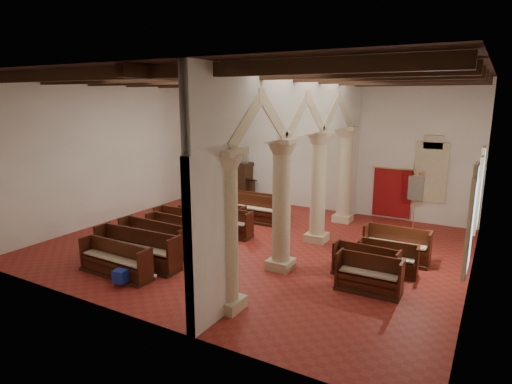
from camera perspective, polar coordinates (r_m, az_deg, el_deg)
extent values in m
plane|color=maroon|center=(15.66, -0.18, -7.04)|extent=(14.00, 14.00, 0.00)
plane|color=black|center=(14.77, -0.19, 15.46)|extent=(14.00, 14.00, 0.00)
cube|color=white|center=(20.30, 8.33, 6.06)|extent=(14.00, 0.02, 6.00)
cube|color=white|center=(10.26, -17.14, -0.70)|extent=(14.00, 0.02, 6.00)
cube|color=white|center=(19.35, -18.54, 5.23)|extent=(0.02, 12.00, 6.00)
cube|color=white|center=(12.99, 27.68, 1.12)|extent=(0.02, 12.00, 6.00)
cube|color=beige|center=(11.20, -3.78, -14.56)|extent=(0.75, 0.75, 0.30)
cylinder|color=beige|center=(10.51, -3.92, -5.79)|extent=(0.56, 0.56, 3.30)
cube|color=beige|center=(13.57, 3.31, -9.54)|extent=(0.75, 0.75, 0.30)
cylinder|color=beige|center=(13.00, 3.40, -2.18)|extent=(0.56, 0.56, 3.30)
cube|color=beige|center=(16.15, 8.08, -5.98)|extent=(0.75, 0.75, 0.30)
cylinder|color=beige|center=(15.68, 8.28, 0.27)|extent=(0.56, 0.56, 3.30)
cube|color=beige|center=(18.86, 11.48, -3.40)|extent=(0.75, 0.75, 0.30)
cylinder|color=beige|center=(18.45, 11.72, 1.99)|extent=(0.56, 0.56, 3.30)
cube|color=white|center=(13.94, 6.37, 11.59)|extent=(0.25, 11.90, 1.93)
cube|color=#327154|center=(11.70, 26.85, -3.96)|extent=(0.03, 1.00, 2.20)
cube|color=#327154|center=(15.59, 27.72, -0.19)|extent=(0.03, 1.00, 2.20)
cube|color=#327154|center=(19.16, 22.29, 2.45)|extent=(1.00, 0.03, 2.20)
cube|color=#311F0F|center=(22.22, -3.18, 1.24)|extent=(2.00, 0.80, 1.80)
cube|color=#311F0F|center=(22.05, -3.21, 3.79)|extent=(2.10, 0.85, 0.20)
cube|color=#3A1E12|center=(21.81, -0.56, -1.24)|extent=(0.52, 0.52, 0.10)
cube|color=#3A1E12|center=(21.69, -0.56, 0.08)|extent=(0.25, 0.25, 1.14)
cube|color=#3A1E12|center=(21.49, -0.67, 1.66)|extent=(0.56, 0.47, 0.20)
cube|color=maroon|center=(19.53, 17.66, -0.17)|extent=(1.60, 0.06, 2.10)
cylinder|color=gold|center=(19.31, 17.86, 3.01)|extent=(1.80, 0.04, 0.04)
cone|color=#311F0F|center=(17.43, 20.08, -5.55)|extent=(0.38, 0.38, 0.13)
cylinder|color=gold|center=(17.11, 20.38, -1.67)|extent=(0.04, 0.04, 2.56)
cylinder|color=gold|center=(16.87, 20.69, 2.20)|extent=(0.20, 0.73, 0.03)
cube|color=#161D4F|center=(16.95, 20.54, 0.42)|extent=(0.58, 0.15, 0.91)
cube|color=navy|center=(12.94, -17.63, -10.65)|extent=(0.39, 0.33, 0.37)
cube|color=#16379C|center=(13.82, -3.61, -8.59)|extent=(0.35, 0.29, 0.35)
cube|color=navy|center=(16.23, -3.09, -5.45)|extent=(0.32, 0.28, 0.28)
cylinder|color=white|center=(13.63, -18.07, -10.03)|extent=(0.91, 0.10, 0.09)
cylinder|color=white|center=(13.34, -14.72, -10.31)|extent=(0.99, 0.14, 0.10)
cube|color=#311F0F|center=(13.77, -18.15, -10.30)|extent=(2.57, 0.74, 0.10)
cube|color=#3E1E0D|center=(13.65, -18.38, -9.32)|extent=(2.42, 0.45, 0.44)
cube|color=#3E1E0D|center=(13.70, -17.76, -8.11)|extent=(2.41, 0.13, 0.92)
cube|color=#3E1E0D|center=(14.51, -21.58, -7.23)|extent=(0.08, 0.58, 0.92)
cube|color=#3E1E0D|center=(12.75, -14.42, -9.46)|extent=(0.08, 0.58, 0.92)
cube|color=#C7B793|center=(13.56, -18.45, -8.37)|extent=(2.32, 0.40, 0.05)
cube|color=#311F0F|center=(14.33, -15.54, -9.20)|extent=(3.08, 0.87, 0.11)
cube|color=#45210E|center=(14.18, -15.77, -8.13)|extent=(2.92, 0.54, 0.49)
cube|color=#45210E|center=(14.26, -15.11, -6.81)|extent=(2.91, 0.18, 1.04)
cube|color=#45210E|center=(15.20, -19.61, -5.90)|extent=(0.10, 0.66, 1.04)
cube|color=#45210E|center=(13.17, -10.97, -8.22)|extent=(0.10, 0.66, 1.04)
cube|color=#C7B793|center=(14.09, -15.83, -7.08)|extent=(2.80, 0.49, 0.05)
cube|color=#311F0F|center=(15.28, -13.41, -7.70)|extent=(2.87, 0.84, 0.10)
cube|color=#431E0E|center=(15.15, -13.60, -6.74)|extent=(2.71, 0.52, 0.47)
cube|color=#431E0E|center=(15.23, -13.04, -5.58)|extent=(2.69, 0.18, 0.98)
cube|color=#431E0E|center=(16.06, -17.10, -4.87)|extent=(0.10, 0.62, 0.98)
cube|color=#431E0E|center=(14.24, -9.35, -6.70)|extent=(0.10, 0.62, 0.98)
cube|color=#C7B793|center=(15.07, -13.65, -5.81)|extent=(2.60, 0.48, 0.05)
cube|color=#311F0F|center=(16.02, -10.45, -6.62)|extent=(2.69, 0.81, 0.10)
cube|color=#40150D|center=(15.90, -10.60, -5.77)|extent=(2.53, 0.52, 0.43)
cube|color=#40150D|center=(15.99, -10.13, -4.76)|extent=(2.51, 0.20, 0.91)
cube|color=#40150D|center=(16.71, -13.90, -4.17)|extent=(0.10, 0.57, 0.91)
cube|color=#40150D|center=(15.10, -6.69, -5.68)|extent=(0.10, 0.57, 0.91)
cube|color=#C7B793|center=(15.83, -10.64, -4.95)|extent=(2.43, 0.47, 0.05)
cube|color=#311F0F|center=(16.60, -8.71, -5.85)|extent=(3.16, 0.77, 0.10)
cube|color=#47210F|center=(16.48, -8.85, -4.99)|extent=(3.00, 0.47, 0.45)
cube|color=#47210F|center=(16.58, -8.38, -3.96)|extent=(2.99, 0.14, 0.95)
cube|color=#47210F|center=(17.43, -12.70, -3.32)|extent=(0.08, 0.60, 0.95)
cube|color=#47210F|center=(15.59, -4.27, -4.93)|extent=(0.08, 0.60, 0.95)
cube|color=#C7B793|center=(16.41, -8.88, -4.15)|extent=(2.88, 0.42, 0.05)
cube|color=#311F0F|center=(16.96, -5.45, -5.37)|extent=(3.13, 0.79, 0.10)
cube|color=#46240F|center=(16.84, -5.56, -4.53)|extent=(2.97, 0.49, 0.45)
cube|color=#46240F|center=(16.95, -5.14, -3.54)|extent=(2.96, 0.16, 0.94)
cube|color=#46240F|center=(17.71, -9.47, -2.95)|extent=(0.09, 0.60, 0.94)
cube|color=#46240F|center=(16.03, -0.99, -4.43)|extent=(0.09, 0.60, 0.94)
cube|color=#C7B793|center=(16.77, -5.58, -3.72)|extent=(2.85, 0.45, 0.05)
cube|color=#311F0F|center=(17.86, -5.26, -4.44)|extent=(2.58, 0.76, 0.09)
cube|color=#47290F|center=(17.75, -5.36, -3.69)|extent=(2.42, 0.47, 0.42)
cube|color=#47290F|center=(17.86, -4.98, -2.80)|extent=(2.40, 0.16, 0.89)
cube|color=#47290F|center=(18.46, -8.42, -2.39)|extent=(0.09, 0.56, 0.89)
cube|color=#47290F|center=(17.08, -1.83, -3.48)|extent=(0.09, 0.56, 0.89)
cube|color=#C7B793|center=(17.69, -5.38, -2.96)|extent=(2.32, 0.43, 0.05)
cube|color=#311F0F|center=(18.72, -1.75, -3.57)|extent=(3.52, 0.75, 0.11)
cube|color=#3F150D|center=(18.59, -1.84, -2.74)|extent=(3.37, 0.43, 0.48)
cube|color=#3F150D|center=(18.73, -1.45, -1.77)|extent=(3.37, 0.08, 1.02)
cube|color=#3F150D|center=(19.52, -6.06, -1.25)|extent=(0.08, 0.65, 1.02)
cube|color=#3F150D|center=(17.78, 3.03, -2.57)|extent=(0.08, 0.65, 1.02)
cube|color=#C7B793|center=(18.52, -1.85, -1.93)|extent=(3.24, 0.39, 0.05)
cube|color=#311F0F|center=(19.38, -1.78, -3.01)|extent=(3.40, 0.84, 0.11)
cube|color=#45250E|center=(19.27, -1.86, -2.22)|extent=(3.24, 0.52, 0.47)
cube|color=#45250E|center=(19.40, -1.50, -1.31)|extent=(3.23, 0.17, 1.00)
cube|color=#45250E|center=(20.15, -5.78, -0.84)|extent=(0.09, 0.63, 1.00)
cube|color=#45250E|center=(18.48, 2.63, -2.03)|extent=(0.09, 0.63, 1.00)
cube|color=#C7B793|center=(19.20, -1.87, -1.46)|extent=(3.11, 0.47, 0.05)
cube|color=#311F0F|center=(12.48, 14.69, -12.53)|extent=(1.78, 0.72, 0.10)
cube|color=#44280E|center=(12.32, 14.70, -11.47)|extent=(1.62, 0.42, 0.44)
cube|color=#44280E|center=(12.43, 15.05, -10.04)|extent=(1.62, 0.10, 0.94)
cube|color=#44280E|center=(12.50, 11.05, -9.69)|extent=(0.08, 0.59, 0.94)
cube|color=#44280E|center=(12.13, 18.79, -10.87)|extent=(0.08, 0.59, 0.94)
cube|color=#C7B793|center=(12.22, 14.77, -10.41)|extent=(1.56, 0.38, 0.05)
cube|color=#311F0F|center=(13.36, 14.29, -10.78)|extent=(1.95, 0.72, 0.09)
cube|color=#3E150D|center=(13.23, 14.30, -9.85)|extent=(1.79, 0.44, 0.41)
cube|color=#3E150D|center=(13.33, 14.60, -8.62)|extent=(1.78, 0.14, 0.87)
cube|color=#3E150D|center=(13.45, 10.58, -8.23)|extent=(0.09, 0.55, 0.87)
cube|color=#3E150D|center=(13.02, 18.42, -9.40)|extent=(0.09, 0.55, 0.87)
cube|color=#C7B793|center=(13.14, 14.35, -8.92)|extent=(1.72, 0.40, 0.05)
cube|color=#311F0F|center=(13.85, 17.01, -10.11)|extent=(1.80, 0.75, 0.09)
cube|color=#3C150C|center=(13.71, 17.04, -9.19)|extent=(1.63, 0.46, 0.42)
cube|color=#3C150C|center=(13.82, 17.30, -8.00)|extent=(1.61, 0.16, 0.88)
cube|color=#3C150C|center=(13.87, 13.73, -7.71)|extent=(0.10, 0.56, 0.88)
cube|color=#3C150C|center=(13.55, 20.68, -8.67)|extent=(0.10, 0.56, 0.88)
cube|color=#C7B793|center=(13.63, 17.10, -8.29)|extent=(1.57, 0.42, 0.05)
cube|color=#311F0F|center=(14.85, 18.08, -8.58)|extent=(2.09, 0.79, 0.11)
cube|color=#46190F|center=(14.70, 18.12, -7.57)|extent=(1.93, 0.46, 0.49)
cube|color=#46190F|center=(14.84, 18.39, -6.28)|extent=(1.93, 0.11, 1.03)
cube|color=#46190F|center=(14.89, 14.46, -5.97)|extent=(0.09, 0.65, 1.03)
cube|color=#46190F|center=(14.54, 22.15, -6.97)|extent=(0.09, 0.65, 1.03)
cube|color=#C7B793|center=(14.61, 18.19, -6.57)|extent=(1.86, 0.42, 0.05)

